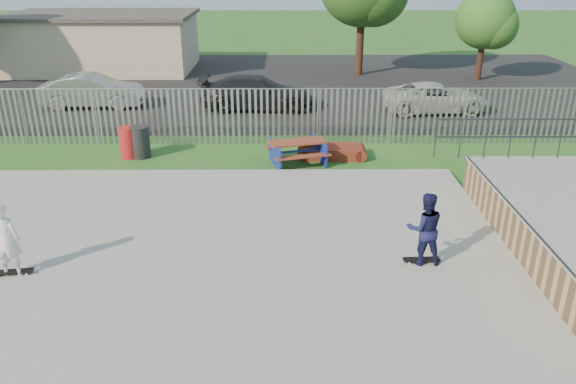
{
  "coord_description": "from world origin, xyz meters",
  "views": [
    {
      "loc": [
        2.4,
        -10.24,
        6.33
      ],
      "look_at": [
        2.49,
        2.0,
        1.1
      ],
      "focal_mm": 35.0,
      "sensor_mm": 36.0,
      "label": 1
    }
  ],
  "objects_px": {
    "skater_navy": "(425,229)",
    "trash_bin_grey": "(140,142)",
    "car_silver": "(93,91)",
    "tree_right": "(485,20)",
    "trash_bin_red": "(129,142)",
    "skater_white": "(6,240)",
    "funbox": "(332,152)",
    "car_dark": "(257,93)",
    "picnic_table": "(298,152)",
    "car_white": "(436,97)"
  },
  "relations": [
    {
      "from": "skater_navy",
      "to": "trash_bin_grey",
      "type": "bearing_deg",
      "value": -44.64
    },
    {
      "from": "car_silver",
      "to": "tree_right",
      "type": "relative_size",
      "value": 0.94
    },
    {
      "from": "trash_bin_red",
      "to": "trash_bin_grey",
      "type": "height_order",
      "value": "trash_bin_grey"
    },
    {
      "from": "tree_right",
      "to": "skater_white",
      "type": "height_order",
      "value": "tree_right"
    },
    {
      "from": "funbox",
      "to": "car_dark",
      "type": "xyz_separation_m",
      "value": [
        -2.76,
        6.32,
        0.54
      ]
    },
    {
      "from": "skater_white",
      "to": "car_dark",
      "type": "bearing_deg",
      "value": -106.06
    },
    {
      "from": "picnic_table",
      "to": "car_silver",
      "type": "distance_m",
      "value": 11.45
    },
    {
      "from": "skater_navy",
      "to": "picnic_table",
      "type": "bearing_deg",
      "value": -70.57
    },
    {
      "from": "tree_right",
      "to": "car_dark",
      "type": "bearing_deg",
      "value": -152.54
    },
    {
      "from": "tree_right",
      "to": "skater_navy",
      "type": "height_order",
      "value": "tree_right"
    },
    {
      "from": "tree_right",
      "to": "skater_navy",
      "type": "xyz_separation_m",
      "value": [
        -7.47,
        -19.56,
        -2.18
      ]
    },
    {
      "from": "funbox",
      "to": "trash_bin_red",
      "type": "relative_size",
      "value": 1.87
    },
    {
      "from": "car_silver",
      "to": "skater_white",
      "type": "xyz_separation_m",
      "value": [
        2.75,
        -14.33,
        0.22
      ]
    },
    {
      "from": "trash_bin_red",
      "to": "car_dark",
      "type": "xyz_separation_m",
      "value": [
        4.0,
        6.25,
        0.21
      ]
    },
    {
      "from": "trash_bin_grey",
      "to": "funbox",
      "type": "bearing_deg",
      "value": -0.69
    },
    {
      "from": "tree_right",
      "to": "trash_bin_grey",
      "type": "bearing_deg",
      "value": -141.16
    },
    {
      "from": "skater_white",
      "to": "trash_bin_red",
      "type": "bearing_deg",
      "value": -91.91
    },
    {
      "from": "picnic_table",
      "to": "skater_navy",
      "type": "bearing_deg",
      "value": -84.14
    },
    {
      "from": "car_white",
      "to": "tree_right",
      "type": "xyz_separation_m",
      "value": [
        3.95,
        6.56,
        2.51
      ]
    },
    {
      "from": "trash_bin_red",
      "to": "car_silver",
      "type": "distance_m",
      "value": 7.37
    },
    {
      "from": "funbox",
      "to": "trash_bin_red",
      "type": "height_order",
      "value": "trash_bin_red"
    },
    {
      "from": "car_dark",
      "to": "car_white",
      "type": "height_order",
      "value": "car_dark"
    },
    {
      "from": "car_white",
      "to": "skater_white",
      "type": "distance_m",
      "value": 18.13
    },
    {
      "from": "trash_bin_grey",
      "to": "skater_navy",
      "type": "relative_size",
      "value": 0.65
    },
    {
      "from": "funbox",
      "to": "picnic_table",
      "type": "bearing_deg",
      "value": -150.8
    },
    {
      "from": "trash_bin_red",
      "to": "car_dark",
      "type": "distance_m",
      "value": 7.42
    },
    {
      "from": "trash_bin_red",
      "to": "skater_white",
      "type": "relative_size",
      "value": 0.64
    },
    {
      "from": "picnic_table",
      "to": "trash_bin_red",
      "type": "bearing_deg",
      "value": 158.34
    },
    {
      "from": "picnic_table",
      "to": "trash_bin_red",
      "type": "relative_size",
      "value": 2.04
    },
    {
      "from": "funbox",
      "to": "tree_right",
      "type": "bearing_deg",
      "value": 56.9
    },
    {
      "from": "trash_bin_grey",
      "to": "tree_right",
      "type": "bearing_deg",
      "value": 38.84
    },
    {
      "from": "trash_bin_red",
      "to": "car_white",
      "type": "distance_m",
      "value": 12.99
    },
    {
      "from": "picnic_table",
      "to": "skater_navy",
      "type": "distance_m",
      "value": 7.12
    },
    {
      "from": "funbox",
      "to": "tree_right",
      "type": "relative_size",
      "value": 0.42
    },
    {
      "from": "skater_navy",
      "to": "car_dark",
      "type": "bearing_deg",
      "value": -74.47
    },
    {
      "from": "funbox",
      "to": "trash_bin_grey",
      "type": "relative_size",
      "value": 1.84
    },
    {
      "from": "tree_right",
      "to": "trash_bin_red",
      "type": "bearing_deg",
      "value": -141.8
    },
    {
      "from": "trash_bin_grey",
      "to": "skater_white",
      "type": "relative_size",
      "value": 0.65
    },
    {
      "from": "car_white",
      "to": "skater_navy",
      "type": "distance_m",
      "value": 13.47
    },
    {
      "from": "trash_bin_grey",
      "to": "skater_white",
      "type": "xyz_separation_m",
      "value": [
        -0.86,
        -7.72,
        0.43
      ]
    },
    {
      "from": "trash_bin_red",
      "to": "car_dark",
      "type": "bearing_deg",
      "value": 57.41
    },
    {
      "from": "funbox",
      "to": "trash_bin_red",
      "type": "xyz_separation_m",
      "value": [
        -6.76,
        0.07,
        0.33
      ]
    },
    {
      "from": "trash_bin_grey",
      "to": "skater_white",
      "type": "bearing_deg",
      "value": -96.37
    },
    {
      "from": "car_silver",
      "to": "tree_right",
      "type": "xyz_separation_m",
      "value": [
        18.86,
        5.67,
        2.4
      ]
    },
    {
      "from": "picnic_table",
      "to": "trash_bin_grey",
      "type": "relative_size",
      "value": 2.02
    },
    {
      "from": "skater_navy",
      "to": "car_white",
      "type": "bearing_deg",
      "value": -106.65
    },
    {
      "from": "car_dark",
      "to": "skater_navy",
      "type": "bearing_deg",
      "value": -162.14
    },
    {
      "from": "car_dark",
      "to": "car_white",
      "type": "relative_size",
      "value": 1.11
    },
    {
      "from": "tree_right",
      "to": "skater_white",
      "type": "bearing_deg",
      "value": -128.85
    },
    {
      "from": "trash_bin_red",
      "to": "car_white",
      "type": "xyz_separation_m",
      "value": [
        11.66,
        5.73,
        0.11
      ]
    }
  ]
}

